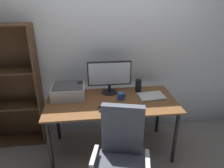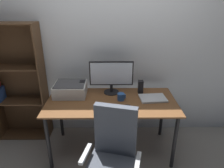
{
  "view_description": "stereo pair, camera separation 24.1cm",
  "coord_description": "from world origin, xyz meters",
  "px_view_note": "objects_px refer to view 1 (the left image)",
  "views": [
    {
      "loc": [
        -0.25,
        -2.19,
        1.91
      ],
      "look_at": [
        0.01,
        0.01,
        0.96
      ],
      "focal_mm": 32.75,
      "sensor_mm": 36.0,
      "label": 1
    },
    {
      "loc": [
        -0.01,
        -2.2,
        1.91
      ],
      "look_at": [
        0.01,
        0.01,
        0.96
      ],
      "focal_mm": 32.75,
      "sensor_mm": 36.0,
      "label": 2
    }
  ],
  "objects_px": {
    "speaker_left": "(81,88)",
    "speaker_right": "(138,86)",
    "coffee_mug": "(121,96)",
    "office_chair": "(121,164)",
    "monitor": "(110,75)",
    "keyboard": "(112,108)",
    "printer": "(68,91)",
    "desk": "(112,107)",
    "bookshelf": "(11,88)",
    "laptop": "(151,96)",
    "mouse": "(129,107)"
  },
  "relations": [
    {
      "from": "monitor",
      "to": "office_chair",
      "type": "distance_m",
      "value": 1.1
    },
    {
      "from": "speaker_left",
      "to": "office_chair",
      "type": "xyz_separation_m",
      "value": [
        0.38,
        -0.96,
        -0.37
      ]
    },
    {
      "from": "coffee_mug",
      "to": "keyboard",
      "type": "bearing_deg",
      "value": -122.68
    },
    {
      "from": "speaker_left",
      "to": "printer",
      "type": "distance_m",
      "value": 0.16
    },
    {
      "from": "coffee_mug",
      "to": "speaker_left",
      "type": "xyz_separation_m",
      "value": [
        -0.49,
        0.2,
        0.04
      ]
    },
    {
      "from": "printer",
      "to": "laptop",
      "type": "bearing_deg",
      "value": -7.22
    },
    {
      "from": "office_chair",
      "to": "coffee_mug",
      "type": "bearing_deg",
      "value": 95.57
    },
    {
      "from": "desk",
      "to": "monitor",
      "type": "bearing_deg",
      "value": 89.12
    },
    {
      "from": "coffee_mug",
      "to": "speaker_right",
      "type": "height_order",
      "value": "speaker_right"
    },
    {
      "from": "laptop",
      "to": "office_chair",
      "type": "xyz_separation_m",
      "value": [
        -0.51,
        -0.78,
        -0.29
      ]
    },
    {
      "from": "laptop",
      "to": "speaker_left",
      "type": "bearing_deg",
      "value": 163.47
    },
    {
      "from": "keyboard",
      "to": "bookshelf",
      "type": "height_order",
      "value": "bookshelf"
    },
    {
      "from": "speaker_right",
      "to": "bookshelf",
      "type": "bearing_deg",
      "value": 174.81
    },
    {
      "from": "coffee_mug",
      "to": "office_chair",
      "type": "distance_m",
      "value": 0.83
    },
    {
      "from": "mouse",
      "to": "laptop",
      "type": "relative_size",
      "value": 0.3
    },
    {
      "from": "desk",
      "to": "bookshelf",
      "type": "height_order",
      "value": "bookshelf"
    },
    {
      "from": "speaker_right",
      "to": "office_chair",
      "type": "relative_size",
      "value": 0.17
    },
    {
      "from": "monitor",
      "to": "keyboard",
      "type": "relative_size",
      "value": 1.92
    },
    {
      "from": "desk",
      "to": "bookshelf",
      "type": "distance_m",
      "value": 1.34
    },
    {
      "from": "desk",
      "to": "coffee_mug",
      "type": "height_order",
      "value": "coffee_mug"
    },
    {
      "from": "bookshelf",
      "to": "office_chair",
      "type": "bearing_deg",
      "value": -40.84
    },
    {
      "from": "speaker_left",
      "to": "office_chair",
      "type": "distance_m",
      "value": 1.09
    },
    {
      "from": "coffee_mug",
      "to": "bookshelf",
      "type": "xyz_separation_m",
      "value": [
        -1.4,
        0.35,
        0.02
      ]
    },
    {
      "from": "speaker_left",
      "to": "speaker_right",
      "type": "bearing_deg",
      "value": 0.0
    },
    {
      "from": "keyboard",
      "to": "printer",
      "type": "height_order",
      "value": "printer"
    },
    {
      "from": "keyboard",
      "to": "coffee_mug",
      "type": "xyz_separation_m",
      "value": [
        0.14,
        0.22,
        0.03
      ]
    },
    {
      "from": "printer",
      "to": "speaker_left",
      "type": "bearing_deg",
      "value": 18.46
    },
    {
      "from": "laptop",
      "to": "desk",
      "type": "bearing_deg",
      "value": 179.9
    },
    {
      "from": "monitor",
      "to": "keyboard",
      "type": "distance_m",
      "value": 0.49
    },
    {
      "from": "speaker_right",
      "to": "office_chair",
      "type": "height_order",
      "value": "office_chair"
    },
    {
      "from": "coffee_mug",
      "to": "bookshelf",
      "type": "distance_m",
      "value": 1.44
    },
    {
      "from": "keyboard",
      "to": "bookshelf",
      "type": "relative_size",
      "value": 0.18
    },
    {
      "from": "laptop",
      "to": "office_chair",
      "type": "relative_size",
      "value": 0.32
    },
    {
      "from": "laptop",
      "to": "printer",
      "type": "relative_size",
      "value": 0.8
    },
    {
      "from": "speaker_left",
      "to": "speaker_right",
      "type": "relative_size",
      "value": 1.0
    },
    {
      "from": "laptop",
      "to": "bookshelf",
      "type": "xyz_separation_m",
      "value": [
        -1.8,
        0.33,
        0.05
      ]
    },
    {
      "from": "monitor",
      "to": "speaker_right",
      "type": "height_order",
      "value": "monitor"
    },
    {
      "from": "mouse",
      "to": "bookshelf",
      "type": "bearing_deg",
      "value": 173.81
    },
    {
      "from": "speaker_right",
      "to": "bookshelf",
      "type": "relative_size",
      "value": 0.1
    },
    {
      "from": "coffee_mug",
      "to": "office_chair",
      "type": "height_order",
      "value": "office_chair"
    },
    {
      "from": "speaker_left",
      "to": "monitor",
      "type": "bearing_deg",
      "value": 1.2
    },
    {
      "from": "desk",
      "to": "speaker_left",
      "type": "bearing_deg",
      "value": 148.98
    },
    {
      "from": "speaker_left",
      "to": "coffee_mug",
      "type": "bearing_deg",
      "value": -22.35
    },
    {
      "from": "mouse",
      "to": "office_chair",
      "type": "relative_size",
      "value": 0.1
    },
    {
      "from": "mouse",
      "to": "speaker_left",
      "type": "relative_size",
      "value": 0.56
    },
    {
      "from": "monitor",
      "to": "laptop",
      "type": "distance_m",
      "value": 0.59
    },
    {
      "from": "mouse",
      "to": "speaker_right",
      "type": "xyz_separation_m",
      "value": [
        0.21,
        0.43,
        0.07
      ]
    },
    {
      "from": "desk",
      "to": "laptop",
      "type": "distance_m",
      "value": 0.52
    },
    {
      "from": "laptop",
      "to": "speaker_left",
      "type": "distance_m",
      "value": 0.91
    },
    {
      "from": "monitor",
      "to": "coffee_mug",
      "type": "distance_m",
      "value": 0.31
    }
  ]
}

